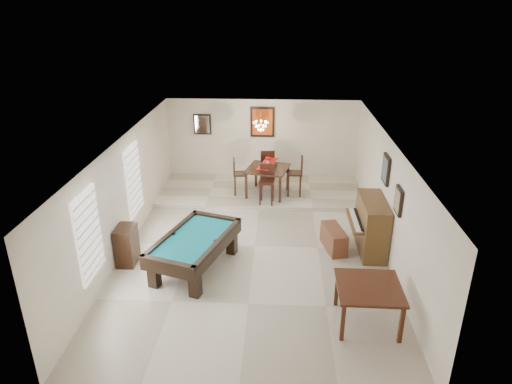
# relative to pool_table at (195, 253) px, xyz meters

# --- Properties ---
(ground_plane) EXTENTS (6.00, 9.00, 0.02)m
(ground_plane) POSITION_rel_pool_table_xyz_m (1.23, 1.04, -0.39)
(ground_plane) COLOR beige
(wall_back) EXTENTS (6.00, 0.04, 2.60)m
(wall_back) POSITION_rel_pool_table_xyz_m (1.23, 5.54, 0.92)
(wall_back) COLOR silver
(wall_back) RESTS_ON ground_plane
(wall_front) EXTENTS (6.00, 0.04, 2.60)m
(wall_front) POSITION_rel_pool_table_xyz_m (1.23, -3.46, 0.92)
(wall_front) COLOR silver
(wall_front) RESTS_ON ground_plane
(wall_left) EXTENTS (0.04, 9.00, 2.60)m
(wall_left) POSITION_rel_pool_table_xyz_m (-1.77, 1.04, 0.92)
(wall_left) COLOR silver
(wall_left) RESTS_ON ground_plane
(wall_right) EXTENTS (0.04, 9.00, 2.60)m
(wall_right) POSITION_rel_pool_table_xyz_m (4.23, 1.04, 0.92)
(wall_right) COLOR silver
(wall_right) RESTS_ON ground_plane
(ceiling) EXTENTS (6.00, 9.00, 0.04)m
(ceiling) POSITION_rel_pool_table_xyz_m (1.23, 1.04, 2.22)
(ceiling) COLOR white
(ceiling) RESTS_ON wall_back
(dining_step) EXTENTS (6.00, 2.50, 0.12)m
(dining_step) POSITION_rel_pool_table_xyz_m (1.23, 4.29, -0.32)
(dining_step) COLOR beige
(dining_step) RESTS_ON ground_plane
(window_left_front) EXTENTS (0.06, 1.00, 1.70)m
(window_left_front) POSITION_rel_pool_table_xyz_m (-1.74, -1.16, 1.02)
(window_left_front) COLOR white
(window_left_front) RESTS_ON wall_left
(window_left_rear) EXTENTS (0.06, 1.00, 1.70)m
(window_left_rear) POSITION_rel_pool_table_xyz_m (-1.74, 1.64, 1.02)
(window_left_rear) COLOR white
(window_left_rear) RESTS_ON wall_left
(pool_table) EXTENTS (1.86, 2.53, 0.75)m
(pool_table) POSITION_rel_pool_table_xyz_m (0.00, 0.00, 0.00)
(pool_table) COLOR black
(pool_table) RESTS_ON ground_plane
(square_table) EXTENTS (1.14, 1.14, 0.78)m
(square_table) POSITION_rel_pool_table_xyz_m (3.41, -1.64, 0.02)
(square_table) COLOR #36180D
(square_table) RESTS_ON ground_plane
(upright_piano) EXTENTS (0.84, 1.50, 1.25)m
(upright_piano) POSITION_rel_pool_table_xyz_m (3.79, 1.04, 0.25)
(upright_piano) COLOR brown
(upright_piano) RESTS_ON ground_plane
(piano_bench) EXTENTS (0.57, 1.01, 0.53)m
(piano_bench) POSITION_rel_pool_table_xyz_m (3.09, 1.01, -0.11)
(piano_bench) COLOR brown
(piano_bench) RESTS_ON ground_plane
(apothecary_chest) EXTENTS (0.39, 0.59, 0.88)m
(apothecary_chest) POSITION_rel_pool_table_xyz_m (-1.55, 0.16, 0.07)
(apothecary_chest) COLOR black
(apothecary_chest) RESTS_ON ground_plane
(dining_table) EXTENTS (1.37, 1.37, 0.94)m
(dining_table) POSITION_rel_pool_table_xyz_m (1.45, 3.95, 0.21)
(dining_table) COLOR black
(dining_table) RESTS_ON dining_step
(flower_vase) EXTENTS (0.15, 0.15, 0.22)m
(flower_vase) POSITION_rel_pool_table_xyz_m (1.45, 3.95, 0.80)
(flower_vase) COLOR #A70E11
(flower_vase) RESTS_ON dining_table
(dining_chair_south) EXTENTS (0.44, 0.44, 1.11)m
(dining_chair_south) POSITION_rel_pool_table_xyz_m (1.44, 3.30, 0.30)
(dining_chair_south) COLOR black
(dining_chair_south) RESTS_ON dining_step
(dining_chair_north) EXTENTS (0.46, 0.46, 1.14)m
(dining_chair_north) POSITION_rel_pool_table_xyz_m (1.41, 4.75, 0.31)
(dining_chair_north) COLOR black
(dining_chair_north) RESTS_ON dining_step
(dining_chair_west) EXTENTS (0.44, 0.44, 1.07)m
(dining_chair_west) POSITION_rel_pool_table_xyz_m (0.65, 3.94, 0.28)
(dining_chair_west) COLOR black
(dining_chair_west) RESTS_ON dining_step
(dining_chair_east) EXTENTS (0.44, 0.44, 1.16)m
(dining_chair_east) POSITION_rel_pool_table_xyz_m (2.24, 3.94, 0.33)
(dining_chair_east) COLOR black
(dining_chair_east) RESTS_ON dining_step
(chandelier) EXTENTS (0.44, 0.44, 0.60)m
(chandelier) POSITION_rel_pool_table_xyz_m (1.23, 4.24, 1.82)
(chandelier) COLOR #FFE5B2
(chandelier) RESTS_ON ceiling
(back_painting) EXTENTS (0.75, 0.06, 0.95)m
(back_painting) POSITION_rel_pool_table_xyz_m (1.23, 5.50, 1.52)
(back_painting) COLOR #D84C14
(back_painting) RESTS_ON wall_back
(back_mirror) EXTENTS (0.55, 0.06, 0.65)m
(back_mirror) POSITION_rel_pool_table_xyz_m (-0.67, 5.50, 1.42)
(back_mirror) COLOR white
(back_mirror) RESTS_ON wall_back
(right_picture_upper) EXTENTS (0.06, 0.55, 0.65)m
(right_picture_upper) POSITION_rel_pool_table_xyz_m (4.19, 1.34, 1.52)
(right_picture_upper) COLOR slate
(right_picture_upper) RESTS_ON wall_right
(right_picture_lower) EXTENTS (0.06, 0.45, 0.55)m
(right_picture_lower) POSITION_rel_pool_table_xyz_m (4.19, 0.04, 1.32)
(right_picture_lower) COLOR gray
(right_picture_lower) RESTS_ON wall_right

